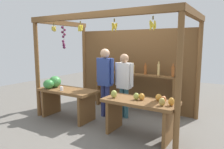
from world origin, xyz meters
The scene contains 7 objects.
ground_plane centered at (0.00, 0.00, 0.00)m, with size 12.00×12.00×0.00m, color slate.
market_stall centered at (-0.01, 0.43, 1.37)m, with size 3.49×1.90×2.38m.
fruit_counter_left centered at (-1.04, -0.69, 0.61)m, with size 1.42×0.69×0.99m.
fruit_counter_right centered at (0.94, -0.67, 0.55)m, with size 1.42×0.64×0.87m.
bottle_shelf_unit centered at (0.11, 0.67, 0.81)m, with size 2.24×0.22×1.35m.
vendor_man centered at (-0.24, -0.10, 1.00)m, with size 0.48×0.22×1.66m.
vendor_woman centered at (0.18, 0.08, 0.92)m, with size 0.48×0.21×1.54m.
Camera 1 is at (2.52, -4.26, 1.78)m, focal length 33.88 mm.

